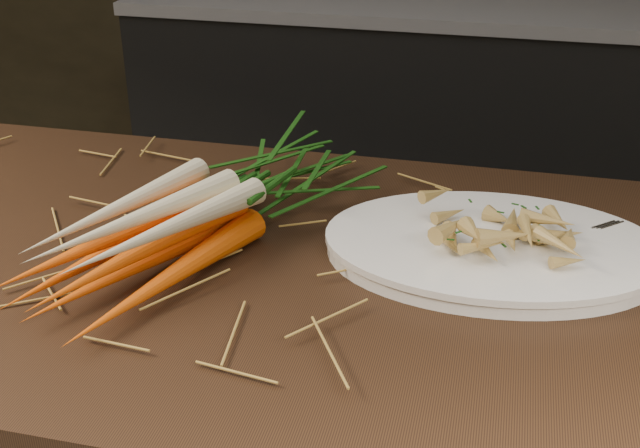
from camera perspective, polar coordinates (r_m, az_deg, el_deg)
The scene contains 5 objects.
back_counter at distance 2.89m, azimuth 5.82°, elevation 7.59°, with size 1.82×0.62×0.84m.
root_veg_bunch at distance 1.04m, azimuth -6.15°, elevation 2.20°, with size 0.38×0.59×0.11m.
serving_platter at distance 1.01m, azimuth 12.13°, elevation -1.86°, with size 0.41×0.27×0.02m, color white, non-canonical shape.
roasted_veg_heap at distance 0.99m, azimuth 12.31°, elevation -0.18°, with size 0.20×0.14×0.05m, color #A78543, non-canonical shape.
serving_fork at distance 1.01m, azimuth 20.45°, elevation -2.22°, with size 0.01×0.15×0.00m, color silver.
Camera 1 is at (0.65, -0.52, 1.39)m, focal length 45.00 mm.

